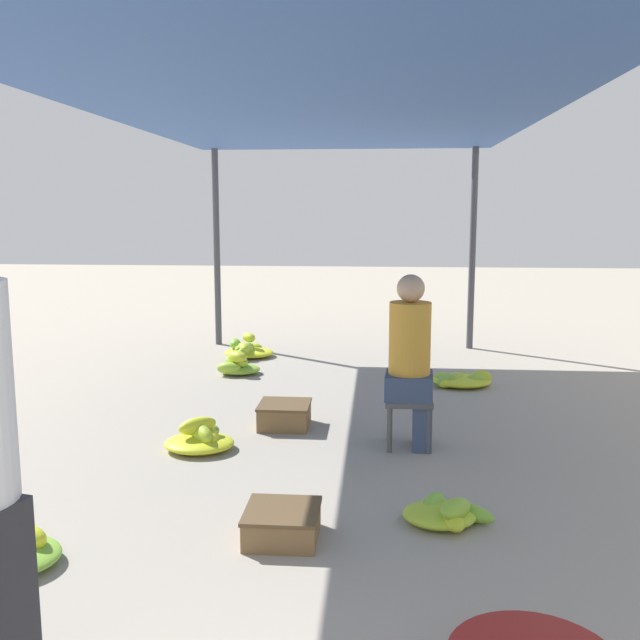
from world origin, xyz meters
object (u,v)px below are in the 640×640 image
(stool, at_px, (408,407))
(banana_pile_left_1, at_px, (201,438))
(banana_pile_left_2, at_px, (237,365))
(vendor_seated, at_px, (412,360))
(banana_pile_left_3, at_px, (247,350))
(crate_mid, at_px, (285,415))
(crate_near, at_px, (282,524))
(banana_pile_right_0, at_px, (446,513))
(banana_pile_right_1, at_px, (460,380))
(banana_pile_left_0, at_px, (2,553))

(stool, bearing_deg, banana_pile_left_1, -173.82)
(banana_pile_left_1, xyz_separation_m, banana_pile_left_2, (-0.21, 2.35, 0.02))
(vendor_seated, xyz_separation_m, banana_pile_left_3, (-1.79, 3.09, -0.57))
(crate_mid, bearing_deg, banana_pile_left_1, -133.11)
(crate_near, bearing_deg, banana_pile_left_2, 104.90)
(crate_near, bearing_deg, banana_pile_left_1, 119.65)
(stool, height_order, banana_pile_right_0, stool)
(banana_pile_left_3, xyz_separation_m, crate_near, (1.05, -4.64, 0.00))
(banana_pile_right_1, bearing_deg, banana_pile_left_2, 172.48)
(banana_pile_left_2, relative_size, crate_mid, 1.08)
(banana_pile_right_1, bearing_deg, banana_pile_right_0, -97.60)
(banana_pile_left_2, xyz_separation_m, banana_pile_right_1, (2.30, -0.30, -0.04))
(banana_pile_left_1, xyz_separation_m, crate_near, (0.79, -1.38, 0.01))
(banana_pile_left_3, distance_m, crate_near, 4.75)
(banana_pile_left_2, bearing_deg, banana_pile_right_1, -7.52)
(banana_pile_right_1, bearing_deg, crate_mid, -136.45)
(crate_mid, bearing_deg, banana_pile_right_0, -56.30)
(banana_pile_right_0, distance_m, banana_pile_right_1, 3.20)
(banana_pile_left_3, bearing_deg, crate_mid, -73.36)
(stool, bearing_deg, crate_mid, 157.05)
(banana_pile_left_2, height_order, banana_pile_right_1, banana_pile_left_2)
(banana_pile_left_2, xyz_separation_m, banana_pile_left_3, (-0.06, 0.90, -0.01))
(vendor_seated, height_order, crate_near, vendor_seated)
(vendor_seated, relative_size, banana_pile_right_0, 2.38)
(stool, xyz_separation_m, crate_near, (-0.72, -1.54, -0.22))
(banana_pile_left_2, xyz_separation_m, crate_near, (0.99, -3.73, -0.01))
(banana_pile_left_1, height_order, banana_pile_left_2, banana_pile_left_2)
(banana_pile_right_0, relative_size, banana_pile_right_1, 0.87)
(banana_pile_left_0, relative_size, banana_pile_right_0, 1.09)
(crate_near, bearing_deg, banana_pile_left_3, 102.77)
(banana_pile_left_0, height_order, banana_pile_left_1, banana_pile_left_1)
(banana_pile_left_0, relative_size, crate_mid, 1.43)
(banana_pile_left_3, bearing_deg, banana_pile_right_0, -66.19)
(stool, height_order, crate_mid, stool)
(stool, xyz_separation_m, banana_pile_left_0, (-2.04, -1.95, -0.23))
(vendor_seated, height_order, banana_pile_left_1, vendor_seated)
(banana_pile_right_1, distance_m, crate_near, 3.67)
(stool, bearing_deg, crate_near, -114.97)
(banana_pile_right_0, bearing_deg, banana_pile_left_1, 146.06)
(stool, distance_m, banana_pile_left_1, 1.53)
(banana_pile_left_2, height_order, banana_pile_right_0, banana_pile_left_2)
(stool, height_order, crate_near, stool)
(banana_pile_left_2, distance_m, crate_mid, 1.93)
(banana_pile_left_0, bearing_deg, stool, 43.70)
(vendor_seated, relative_size, crate_near, 3.24)
(crate_mid, bearing_deg, crate_near, -82.72)
(crate_near, bearing_deg, banana_pile_right_1, 69.19)
(stool, relative_size, banana_pile_left_1, 0.65)
(stool, relative_size, banana_pile_left_3, 0.56)
(banana_pile_left_3, bearing_deg, banana_pile_left_0, -93.11)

